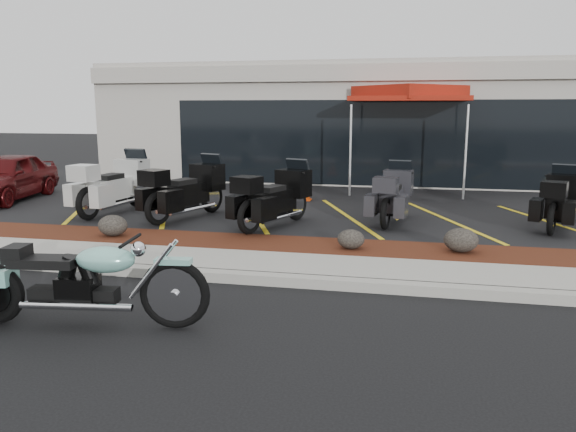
% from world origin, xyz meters
% --- Properties ---
extents(ground, '(90.00, 90.00, 0.00)m').
position_xyz_m(ground, '(0.00, 0.00, 0.00)').
color(ground, black).
rests_on(ground, ground).
extents(curb, '(24.00, 0.25, 0.15)m').
position_xyz_m(curb, '(0.00, 0.90, 0.07)').
color(curb, gray).
rests_on(curb, ground).
extents(sidewalk, '(24.00, 1.20, 0.15)m').
position_xyz_m(sidewalk, '(0.00, 1.60, 0.07)').
color(sidewalk, gray).
rests_on(sidewalk, ground).
extents(mulch_bed, '(24.00, 1.20, 0.16)m').
position_xyz_m(mulch_bed, '(0.00, 2.80, 0.08)').
color(mulch_bed, '#34100B').
rests_on(mulch_bed, ground).
extents(upper_lot, '(26.00, 9.60, 0.15)m').
position_xyz_m(upper_lot, '(0.00, 8.20, 0.07)').
color(upper_lot, black).
rests_on(upper_lot, ground).
extents(dealership_building, '(18.00, 8.16, 4.00)m').
position_xyz_m(dealership_building, '(0.00, 14.47, 2.01)').
color(dealership_building, '#A69F96').
rests_on(dealership_building, ground).
extents(boulder_left, '(0.57, 0.47, 0.40)m').
position_xyz_m(boulder_left, '(-4.18, 2.70, 0.36)').
color(boulder_left, black).
rests_on(boulder_left, mulch_bed).
extents(boulder_mid, '(0.47, 0.39, 0.33)m').
position_xyz_m(boulder_mid, '(0.36, 2.65, 0.33)').
color(boulder_mid, black).
rests_on(boulder_mid, mulch_bed).
extents(boulder_right, '(0.58, 0.48, 0.41)m').
position_xyz_m(boulder_right, '(2.20, 2.80, 0.36)').
color(boulder_right, black).
rests_on(boulder_right, mulch_bed).
extents(hero_cruiser, '(3.21, 1.18, 1.10)m').
position_xyz_m(hero_cruiser, '(-1.33, -1.00, 0.55)').
color(hero_cruiser, '#7ABEB1').
rests_on(hero_cruiser, ground).
extents(touring_white, '(1.28, 2.58, 1.44)m').
position_xyz_m(touring_white, '(-5.23, 5.79, 0.87)').
color(touring_white, beige).
rests_on(touring_white, upper_lot).
extents(touring_black_front, '(1.68, 2.54, 1.38)m').
position_xyz_m(touring_black_front, '(-3.16, 5.45, 0.84)').
color(touring_black_front, black).
rests_on(touring_black_front, upper_lot).
extents(touring_black_mid, '(1.68, 2.47, 1.34)m').
position_xyz_m(touring_black_mid, '(-1.05, 4.96, 0.82)').
color(touring_black_mid, black).
rests_on(touring_black_mid, upper_lot).
extents(touring_grey, '(1.14, 2.28, 1.27)m').
position_xyz_m(touring_grey, '(1.11, 5.94, 0.78)').
color(touring_grey, '#2B2B30').
rests_on(touring_grey, upper_lot).
extents(touring_black_rear, '(1.49, 2.30, 1.25)m').
position_xyz_m(touring_black_rear, '(4.52, 5.95, 0.77)').
color(touring_black_rear, black).
rests_on(touring_black_rear, upper_lot).
extents(parked_car, '(2.04, 3.85, 1.25)m').
position_xyz_m(parked_car, '(-9.09, 6.01, 0.77)').
color(parked_car, '#43090B').
rests_on(parked_car, upper_lot).
extents(traffic_cone, '(0.40, 0.40, 0.48)m').
position_xyz_m(traffic_cone, '(-1.37, 7.65, 0.39)').
color(traffic_cone, '#FE4A08').
rests_on(traffic_cone, upper_lot).
extents(popup_canopy, '(4.16, 4.16, 3.04)m').
position_xyz_m(popup_canopy, '(1.24, 10.21, 2.91)').
color(popup_canopy, silver).
rests_on(popup_canopy, upper_lot).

